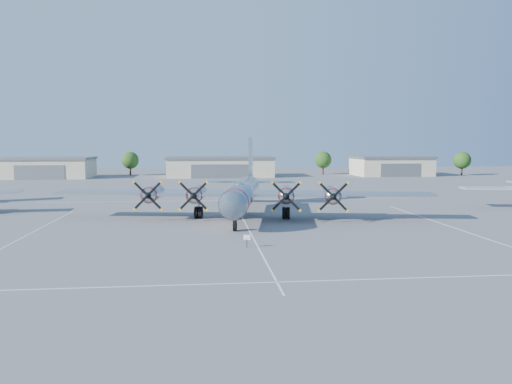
{
  "coord_description": "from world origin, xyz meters",
  "views": [
    {
      "loc": [
        -4.77,
        -53.46,
        9.04
      ],
      "look_at": [
        1.6,
        5.71,
        3.2
      ],
      "focal_mm": 35.0,
      "sensor_mm": 36.0,
      "label": 1
    }
  ],
  "objects": [
    {
      "name": "hangar_east",
      "position": [
        48.0,
        81.96,
        2.71
      ],
      "size": [
        20.6,
        14.6,
        5.4
      ],
      "color": "#B7B091",
      "rests_on": "ground"
    },
    {
      "name": "tree_east",
      "position": [
        30.0,
        88.0,
        4.22
      ],
      "size": [
        4.8,
        4.8,
        6.64
      ],
      "color": "#382619",
      "rests_on": "ground"
    },
    {
      "name": "ground",
      "position": [
        0.0,
        0.0,
        0.0
      ],
      "size": [
        260.0,
        260.0,
        0.0
      ],
      "primitive_type": "plane",
      "color": "#5B5B5E",
      "rests_on": "ground"
    },
    {
      "name": "tree_far_east",
      "position": [
        68.0,
        80.0,
        4.22
      ],
      "size": [
        4.8,
        4.8,
        6.64
      ],
      "color": "#382619",
      "rests_on": "ground"
    },
    {
      "name": "hangar_center",
      "position": [
        0.0,
        81.96,
        2.71
      ],
      "size": [
        28.6,
        14.6,
        5.4
      ],
      "color": "#B7B091",
      "rests_on": "ground"
    },
    {
      "name": "tree_west",
      "position": [
        -25.0,
        90.0,
        4.22
      ],
      "size": [
        4.8,
        4.8,
        6.64
      ],
      "color": "#382619",
      "rests_on": "ground"
    },
    {
      "name": "info_placard",
      "position": [
        -1.0,
        -11.08,
        0.8
      ],
      "size": [
        0.59,
        0.19,
        1.13
      ],
      "rotation": [
        0.0,
        0.0,
        -0.25
      ],
      "color": "black",
      "rests_on": "ground"
    },
    {
      "name": "main_bomber_b29",
      "position": [
        0.24,
        7.62,
        0.0
      ],
      "size": [
        49.26,
        37.63,
        9.91
      ],
      "primitive_type": null,
      "rotation": [
        0.0,
        0.0,
        -0.17
      ],
      "color": "silver",
      "rests_on": "ground"
    },
    {
      "name": "parking_lines",
      "position": [
        0.0,
        -1.75,
        0.01
      ],
      "size": [
        60.0,
        50.08,
        0.01
      ],
      "color": "silver",
      "rests_on": "ground"
    },
    {
      "name": "hangar_west",
      "position": [
        -45.0,
        81.96,
        2.71
      ],
      "size": [
        22.6,
        14.6,
        5.4
      ],
      "color": "#B7B091",
      "rests_on": "ground"
    }
  ]
}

